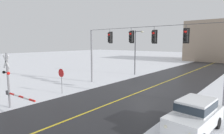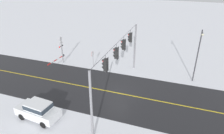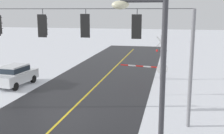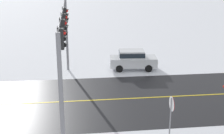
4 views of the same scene
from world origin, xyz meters
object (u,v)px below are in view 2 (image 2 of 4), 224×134
at_px(stop_sign, 93,55).
at_px(parked_car_white, 38,110).
at_px(railroad_crossing, 61,51).
at_px(streetlamp_near, 198,52).

height_order(stop_sign, parked_car_white, stop_sign).
bearing_deg(stop_sign, railroad_crossing, -83.01).
bearing_deg(parked_car_white, stop_sign, 179.42).
height_order(railroad_crossing, streetlamp_near, streetlamp_near).
height_order(parked_car_white, streetlamp_near, streetlamp_near).
bearing_deg(parked_car_white, railroad_crossing, -157.53).
xyz_separation_m(stop_sign, parked_car_white, (11.85, -0.12, -0.76)).
bearing_deg(streetlamp_near, railroad_crossing, -87.48).
relative_size(stop_sign, streetlamp_near, 0.36).
relative_size(railroad_crossing, streetlamp_near, 0.63).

